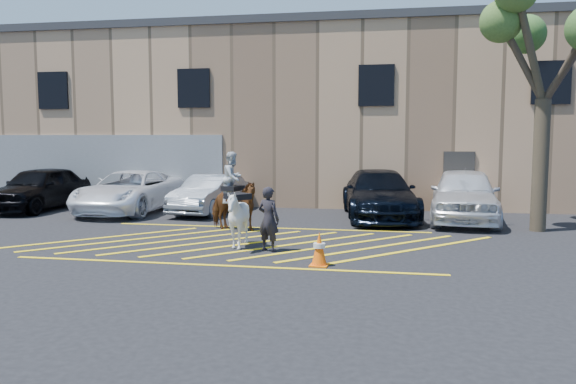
% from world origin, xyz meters
% --- Properties ---
extents(ground, '(90.00, 90.00, 0.00)m').
position_xyz_m(ground, '(0.00, 0.00, 0.00)').
color(ground, black).
rests_on(ground, ground).
extents(car_black_suv, '(2.00, 4.81, 1.63)m').
position_xyz_m(car_black_suv, '(-9.35, 4.85, 0.82)').
color(car_black_suv, black).
rests_on(car_black_suv, ground).
extents(car_white_pickup, '(2.60, 5.44, 1.50)m').
position_xyz_m(car_white_pickup, '(-5.70, 4.80, 0.75)').
color(car_white_pickup, white).
rests_on(car_white_pickup, ground).
extents(car_silver_sedan, '(1.95, 4.32, 1.37)m').
position_xyz_m(car_silver_sedan, '(-2.79, 5.11, 0.69)').
color(car_silver_sedan, '#90969E').
rests_on(car_silver_sedan, ground).
extents(car_blue_suv, '(2.97, 5.75, 1.60)m').
position_xyz_m(car_blue_suv, '(3.19, 4.96, 0.80)').
color(car_blue_suv, black).
rests_on(car_blue_suv, ground).
extents(car_white_suv, '(2.54, 5.28, 1.74)m').
position_xyz_m(car_white_suv, '(5.92, 4.64, 0.87)').
color(car_white_suv, silver).
rests_on(car_white_suv, ground).
extents(handler, '(0.66, 0.55, 1.56)m').
position_xyz_m(handler, '(0.71, -1.13, 0.78)').
color(handler, black).
rests_on(handler, ground).
extents(warehouse, '(32.42, 10.20, 7.30)m').
position_xyz_m(warehouse, '(-0.01, 11.99, 3.65)').
color(warehouse, tan).
rests_on(warehouse, ground).
extents(hatching_zone, '(12.60, 5.12, 0.01)m').
position_xyz_m(hatching_zone, '(-0.00, -0.30, 0.01)').
color(hatching_zone, yellow).
rests_on(hatching_zone, ground).
extents(mounted_bay, '(1.90, 1.32, 2.30)m').
position_xyz_m(mounted_bay, '(-0.93, 1.57, 0.93)').
color(mounted_bay, brown).
rests_on(mounted_bay, ground).
extents(saddled_white, '(1.72, 1.75, 1.44)m').
position_xyz_m(saddled_white, '(-0.12, -0.88, 0.73)').
color(saddled_white, silver).
rests_on(saddled_white, ground).
extents(traffic_cone, '(0.41, 0.41, 0.73)m').
position_xyz_m(traffic_cone, '(2.09, -2.44, 0.37)').
color(traffic_cone, orange).
rests_on(traffic_cone, ground).
extents(tree, '(3.99, 4.37, 7.31)m').
position_xyz_m(tree, '(7.79, 3.10, 5.69)').
color(tree, '#433928').
rests_on(tree, ground).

